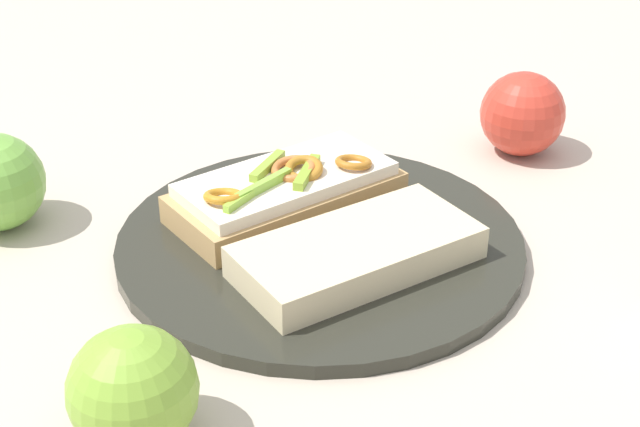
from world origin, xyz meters
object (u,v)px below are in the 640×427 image
(sandwich, at_px, (283,192))
(apple_2, at_px, (133,390))
(bread_slice_side, at_px, (361,251))
(plate, at_px, (320,243))
(apple_1, at_px, (522,114))

(sandwich, bearing_deg, apple_2, -143.20)
(apple_2, bearing_deg, bread_slice_side, -71.07)
(apple_2, bearing_deg, sandwich, -49.44)
(plate, height_order, apple_2, apple_2)
(apple_1, xyz_separation_m, apple_2, (-0.16, 0.44, -0.00))
(bread_slice_side, distance_m, apple_1, 0.26)
(plate, distance_m, apple_1, 0.25)
(plate, height_order, apple_1, apple_1)
(apple_1, bearing_deg, sandwich, 89.02)
(apple_1, relative_size, apple_2, 1.03)
(apple_1, bearing_deg, apple_2, 110.16)
(sandwich, distance_m, apple_2, 0.25)
(plate, bearing_deg, bread_slice_side, -176.24)
(sandwich, relative_size, apple_1, 2.43)
(apple_2, bearing_deg, plate, -59.17)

